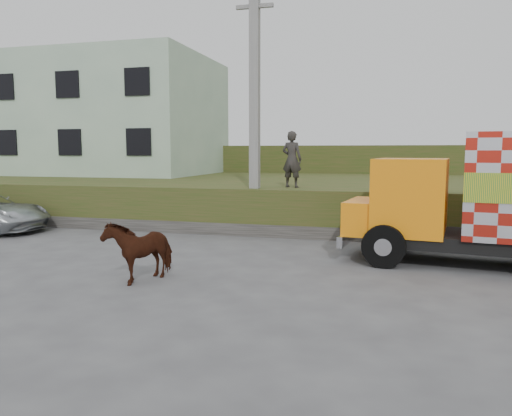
% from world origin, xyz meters
% --- Properties ---
extents(ground, '(120.00, 120.00, 0.00)m').
position_xyz_m(ground, '(0.00, 0.00, 0.00)').
color(ground, '#474749').
rests_on(ground, ground).
extents(embankment, '(40.00, 12.00, 1.50)m').
position_xyz_m(embankment, '(0.00, 10.00, 0.75)').
color(embankment, '#2E4617').
rests_on(embankment, ground).
extents(embankment_far, '(40.00, 12.00, 3.00)m').
position_xyz_m(embankment_far, '(0.00, 22.00, 1.50)').
color(embankment_far, '#2E4617').
rests_on(embankment_far, ground).
extents(retaining_strip, '(16.00, 0.50, 0.40)m').
position_xyz_m(retaining_strip, '(-2.00, 4.20, 0.20)').
color(retaining_strip, '#595651').
rests_on(retaining_strip, ground).
extents(building, '(10.00, 8.00, 6.00)m').
position_xyz_m(building, '(-11.00, 13.00, 4.50)').
color(building, '#B1CBAD').
rests_on(building, embankment).
extents(utility_pole, '(1.20, 0.30, 8.00)m').
position_xyz_m(utility_pole, '(-1.00, 4.60, 4.08)').
color(utility_pole, gray).
rests_on(utility_pole, ground).
extents(cow, '(1.16, 1.68, 1.29)m').
position_xyz_m(cow, '(-1.78, -1.69, 0.65)').
color(cow, black).
rests_on(cow, ground).
extents(pedestrian, '(0.76, 0.58, 1.86)m').
position_xyz_m(pedestrian, '(0.10, 5.25, 2.43)').
color(pedestrian, '#2A2726').
rests_on(pedestrian, embankment).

